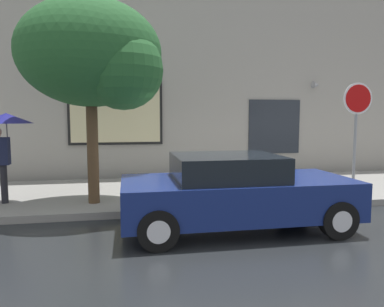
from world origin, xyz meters
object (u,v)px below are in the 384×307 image
(parked_car, at_px, (235,192))
(stop_sign, at_px, (357,116))
(fire_hydrant, at_px, (280,178))
(pedestrian_with_umbrella, at_px, (4,130))
(street_tree, at_px, (97,57))

(parked_car, relative_size, stop_sign, 1.52)
(parked_car, xyz_separation_m, stop_sign, (3.59, 1.74, 1.38))
(fire_hydrant, bearing_deg, pedestrian_with_umbrella, 177.25)
(fire_hydrant, xyz_separation_m, street_tree, (-4.21, -0.08, 2.72))
(parked_car, distance_m, street_tree, 4.02)
(street_tree, height_order, stop_sign, street_tree)
(stop_sign, bearing_deg, pedestrian_with_umbrella, 176.86)
(street_tree, distance_m, stop_sign, 6.19)
(parked_car, height_order, stop_sign, stop_sign)
(stop_sign, bearing_deg, street_tree, 179.41)
(street_tree, bearing_deg, stop_sign, -0.59)
(fire_hydrant, xyz_separation_m, pedestrian_with_umbrella, (-6.21, 0.30, 1.18))
(pedestrian_with_umbrella, xyz_separation_m, street_tree, (2.00, -0.38, 1.54))
(pedestrian_with_umbrella, height_order, stop_sign, stop_sign)
(fire_hydrant, height_order, stop_sign, stop_sign)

